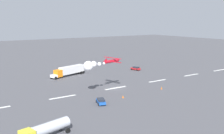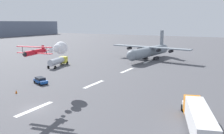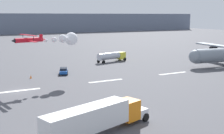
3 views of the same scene
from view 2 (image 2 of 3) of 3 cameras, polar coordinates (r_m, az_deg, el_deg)
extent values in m
plane|color=#4C4C51|center=(42.30, -18.42, -9.71)|extent=(440.00, 440.00, 0.00)
cube|color=white|center=(42.30, -18.42, -9.70)|extent=(8.00, 0.90, 0.01)
cube|color=white|center=(55.58, -4.46, -4.22)|extent=(8.00, 0.90, 0.01)
cube|color=white|center=(71.11, 3.66, -0.84)|extent=(8.00, 0.90, 0.01)
cube|color=white|center=(87.71, 8.79, 1.30)|extent=(8.00, 0.90, 0.01)
cylinder|color=gray|center=(92.28, 9.16, 3.73)|extent=(27.14, 7.04, 3.87)
sphere|color=gray|center=(80.60, 4.84, 2.80)|extent=(3.68, 3.68, 3.68)
cube|color=gray|center=(92.08, 9.19, 4.81)|extent=(7.03, 32.54, 0.40)
cylinder|color=black|center=(96.14, 4.31, 4.63)|extent=(2.51, 1.38, 1.10)
cylinder|color=black|center=(93.71, 6.85, 4.42)|extent=(2.51, 1.38, 1.10)
cylinder|color=black|center=(90.09, 11.36, 4.02)|extent=(2.51, 1.38, 1.10)
cylinder|color=black|center=(88.21, 14.24, 3.76)|extent=(2.51, 1.38, 1.10)
cube|color=gray|center=(102.00, 12.12, 7.09)|extent=(2.82, 0.63, 6.00)
cube|color=gray|center=(102.40, 12.02, 4.50)|extent=(3.06, 9.17, 0.24)
cube|color=black|center=(92.47, 10.74, 2.11)|extent=(3.30, 1.37, 1.20)
cube|color=black|center=(94.61, 8.07, 2.39)|extent=(3.30, 1.37, 1.20)
cylinder|color=red|center=(43.52, -18.34, 3.47)|extent=(5.67, 2.07, 0.91)
cube|color=red|center=(43.37, -18.48, 3.23)|extent=(2.05, 6.90, 0.12)
cube|color=red|center=(43.25, -18.57, 4.69)|extent=(2.05, 6.90, 0.12)
cylinder|color=black|center=(41.96, -15.81, 3.91)|extent=(0.08, 0.08, 1.11)
cylinder|color=black|center=(44.75, -21.07, 4.01)|extent=(0.08, 0.08, 1.11)
cube|color=red|center=(45.53, -16.56, 4.45)|extent=(0.71, 0.25, 1.10)
cube|color=red|center=(45.58, -16.53, 3.95)|extent=(1.01, 2.08, 0.08)
cone|color=black|center=(41.00, -20.85, 2.88)|extent=(0.85, 0.90, 0.77)
sphere|color=white|center=(46.60, -15.95, 3.72)|extent=(0.70, 0.70, 0.70)
sphere|color=white|center=(48.32, -14.84, 4.07)|extent=(1.12, 1.12, 1.12)
sphere|color=white|center=(49.48, -13.30, 4.47)|extent=(1.73, 1.73, 1.73)
sphere|color=white|center=(51.63, -12.55, 4.98)|extent=(1.79, 1.79, 1.79)
sphere|color=white|center=(51.77, -12.37, 4.58)|extent=(2.78, 2.78, 2.78)
cube|color=silver|center=(40.71, 18.65, -8.89)|extent=(2.28, 2.86, 1.10)
cube|color=orange|center=(38.59, 19.08, -8.84)|extent=(3.04, 3.10, 2.60)
cube|color=silver|center=(32.08, 20.70, -12.18)|extent=(11.58, 5.79, 2.80)
cylinder|color=black|center=(40.93, 16.81, -9.49)|extent=(1.15, 0.66, 1.10)
cylinder|color=black|center=(41.26, 20.32, -9.55)|extent=(1.15, 0.66, 1.10)
cube|color=yellow|center=(82.78, -11.85, 1.74)|extent=(2.71, 2.85, 2.20)
cylinder|color=#B7BCC6|center=(78.43, -13.49, 1.36)|extent=(7.95, 3.87, 2.10)
cylinder|color=black|center=(84.03, -12.37, 1.10)|extent=(1.05, 0.55, 1.00)
cylinder|color=black|center=(76.66, -15.31, 0.03)|extent=(1.05, 0.55, 1.00)
cylinder|color=black|center=(82.95, -10.90, 1.03)|extent=(1.05, 0.55, 1.00)
cylinder|color=black|center=(75.48, -13.74, -0.06)|extent=(1.05, 0.55, 1.00)
cube|color=#194CA5|center=(58.33, -17.07, -3.30)|extent=(3.08, 4.56, 0.65)
cube|color=#1E232D|center=(58.37, -17.19, -2.69)|extent=(2.39, 2.92, 0.55)
cylinder|color=black|center=(57.49, -15.62, -3.76)|extent=(0.42, 0.68, 0.64)
cylinder|color=black|center=(60.07, -16.87, -3.20)|extent=(0.42, 0.68, 0.64)
cylinder|color=black|center=(56.76, -17.25, -4.04)|extent=(0.42, 0.68, 0.64)
cylinder|color=black|center=(59.37, -18.44, -3.46)|extent=(0.42, 0.68, 0.64)
cone|color=orange|center=(52.34, -22.41, -5.58)|extent=(0.44, 0.44, 0.75)
camera|label=1|loc=(122.89, -24.74, 13.34)|focal=42.78mm
camera|label=3|loc=(31.17, 85.42, -0.16)|focal=47.24mm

